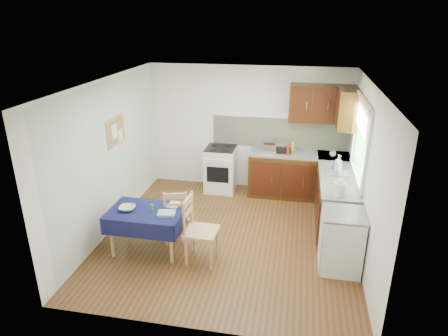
% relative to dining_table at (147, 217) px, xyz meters
% --- Properties ---
extents(floor, '(4.20, 4.20, 0.00)m').
position_rel_dining_table_xyz_m(floor, '(1.15, 0.61, -0.57)').
color(floor, '#4E2F14').
rests_on(floor, ground).
extents(ceiling, '(4.00, 4.20, 0.02)m').
position_rel_dining_table_xyz_m(ceiling, '(1.15, 0.61, 1.93)').
color(ceiling, white).
rests_on(ceiling, wall_back).
extents(wall_back, '(4.00, 0.02, 2.50)m').
position_rel_dining_table_xyz_m(wall_back, '(1.15, 2.71, 0.68)').
color(wall_back, white).
rests_on(wall_back, ground).
extents(wall_front, '(4.00, 0.02, 2.50)m').
position_rel_dining_table_xyz_m(wall_front, '(1.15, -1.49, 0.68)').
color(wall_front, white).
rests_on(wall_front, ground).
extents(wall_left, '(0.02, 4.20, 2.50)m').
position_rel_dining_table_xyz_m(wall_left, '(-0.85, 0.61, 0.68)').
color(wall_left, silver).
rests_on(wall_left, ground).
extents(wall_right, '(0.02, 4.20, 2.50)m').
position_rel_dining_table_xyz_m(wall_right, '(3.15, 0.61, 0.68)').
color(wall_right, white).
rests_on(wall_right, ground).
extents(base_cabinets, '(1.90, 2.30, 0.86)m').
position_rel_dining_table_xyz_m(base_cabinets, '(2.51, 1.86, -0.14)').
color(base_cabinets, '#311908').
rests_on(base_cabinets, ground).
extents(worktop_back, '(1.90, 0.60, 0.04)m').
position_rel_dining_table_xyz_m(worktop_back, '(2.20, 2.41, 0.31)').
color(worktop_back, slate).
rests_on(worktop_back, base_cabinets).
extents(worktop_right, '(0.60, 1.70, 0.04)m').
position_rel_dining_table_xyz_m(worktop_right, '(2.85, 1.26, 0.31)').
color(worktop_right, slate).
rests_on(worktop_right, base_cabinets).
extents(worktop_corner, '(0.60, 0.60, 0.04)m').
position_rel_dining_table_xyz_m(worktop_corner, '(2.85, 2.41, 0.31)').
color(worktop_corner, slate).
rests_on(worktop_corner, base_cabinets).
extents(splashback, '(2.70, 0.02, 0.60)m').
position_rel_dining_table_xyz_m(splashback, '(1.80, 2.69, 0.63)').
color(splashback, beige).
rests_on(splashback, wall_back).
extents(upper_cabinets, '(1.20, 0.85, 0.70)m').
position_rel_dining_table_xyz_m(upper_cabinets, '(2.68, 2.41, 1.28)').
color(upper_cabinets, '#311908').
rests_on(upper_cabinets, wall_back).
extents(stove, '(0.60, 0.61, 0.92)m').
position_rel_dining_table_xyz_m(stove, '(0.65, 2.41, -0.11)').
color(stove, white).
rests_on(stove, ground).
extents(window, '(0.04, 1.48, 1.26)m').
position_rel_dining_table_xyz_m(window, '(3.13, 1.31, 1.08)').
color(window, '#2C5824').
rests_on(window, wall_right).
extents(fridge, '(0.58, 0.60, 0.89)m').
position_rel_dining_table_xyz_m(fridge, '(2.85, 0.06, -0.13)').
color(fridge, white).
rests_on(fridge, ground).
extents(corkboard, '(0.04, 0.62, 0.47)m').
position_rel_dining_table_xyz_m(corkboard, '(-0.82, 0.91, 1.03)').
color(corkboard, tan).
rests_on(corkboard, wall_left).
extents(dining_table, '(1.12, 0.76, 0.68)m').
position_rel_dining_table_xyz_m(dining_table, '(0.00, 0.00, 0.00)').
color(dining_table, '#0E0D37').
rests_on(dining_table, ground).
extents(chair_far, '(0.50, 0.50, 0.92)m').
position_rel_dining_table_xyz_m(chair_far, '(0.36, 0.32, -0.08)').
color(chair_far, tan).
rests_on(chair_far, ground).
extents(chair_near, '(0.47, 0.47, 1.03)m').
position_rel_dining_table_xyz_m(chair_near, '(0.83, -0.13, -0.03)').
color(chair_near, tan).
rests_on(chair_near, ground).
extents(toaster, '(0.26, 0.16, 0.20)m').
position_rel_dining_table_xyz_m(toaster, '(1.64, 2.32, 0.42)').
color(toaster, silver).
rests_on(toaster, worktop_back).
extents(sandwich_press, '(0.31, 0.27, 0.18)m').
position_rel_dining_table_xyz_m(sandwich_press, '(1.89, 2.41, 0.42)').
color(sandwich_press, black).
rests_on(sandwich_press, worktop_back).
extents(sauce_bottle, '(0.06, 0.06, 0.24)m').
position_rel_dining_table_xyz_m(sauce_bottle, '(1.99, 2.26, 0.45)').
color(sauce_bottle, red).
rests_on(sauce_bottle, worktop_back).
extents(yellow_packet, '(0.13, 0.08, 0.17)m').
position_rel_dining_table_xyz_m(yellow_packet, '(2.04, 2.53, 0.41)').
color(yellow_packet, yellow).
rests_on(yellow_packet, worktop_back).
extents(dish_rack, '(0.37, 0.28, 0.18)m').
position_rel_dining_table_xyz_m(dish_rack, '(2.86, 1.47, 0.35)').
color(dish_rack, gray).
rests_on(dish_rack, worktop_right).
extents(kettle, '(0.17, 0.17, 0.28)m').
position_rel_dining_table_xyz_m(kettle, '(2.81, 0.58, 0.45)').
color(kettle, white).
rests_on(kettle, worktop_right).
extents(cup, '(0.13, 0.13, 0.10)m').
position_rel_dining_table_xyz_m(cup, '(2.82, 2.35, 0.38)').
color(cup, silver).
rests_on(cup, worktop_back).
extents(soap_bottle_a, '(0.17, 0.17, 0.33)m').
position_rel_dining_table_xyz_m(soap_bottle_a, '(2.85, 1.48, 0.49)').
color(soap_bottle_a, white).
rests_on(soap_bottle_a, worktop_right).
extents(soap_bottle_b, '(0.10, 0.10, 0.17)m').
position_rel_dining_table_xyz_m(soap_bottle_b, '(2.81, 1.58, 0.41)').
color(soap_bottle_b, blue).
rests_on(soap_bottle_b, worktop_right).
extents(soap_bottle_c, '(0.17, 0.17, 0.16)m').
position_rel_dining_table_xyz_m(soap_bottle_c, '(2.84, 0.67, 0.41)').
color(soap_bottle_c, '#258725').
rests_on(soap_bottle_c, worktop_right).
extents(plate_bowl, '(0.26, 0.26, 0.06)m').
position_rel_dining_table_xyz_m(plate_bowl, '(-0.28, -0.04, 0.13)').
color(plate_bowl, beige).
rests_on(plate_bowl, dining_table).
extents(book, '(0.18, 0.24, 0.02)m').
position_rel_dining_table_xyz_m(book, '(0.27, 0.24, 0.11)').
color(book, white).
rests_on(book, dining_table).
extents(spice_jar, '(0.05, 0.05, 0.09)m').
position_rel_dining_table_xyz_m(spice_jar, '(0.08, 0.02, 0.15)').
color(spice_jar, green).
rests_on(spice_jar, dining_table).
extents(tea_towel, '(0.28, 0.24, 0.04)m').
position_rel_dining_table_xyz_m(tea_towel, '(0.35, -0.08, 0.13)').
color(tea_towel, '#283093').
rests_on(tea_towel, dining_table).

